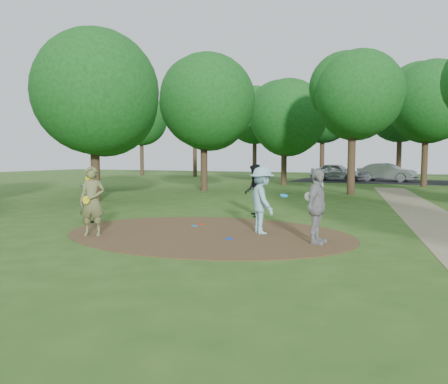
% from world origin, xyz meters
% --- Properties ---
extents(ground, '(100.00, 100.00, 0.00)m').
position_xyz_m(ground, '(0.00, 0.00, 0.00)').
color(ground, '#2D5119').
rests_on(ground, ground).
extents(dirt_clearing, '(8.40, 8.40, 0.02)m').
position_xyz_m(dirt_clearing, '(0.00, 0.00, 0.01)').
color(dirt_clearing, '#47301C').
rests_on(dirt_clearing, ground).
extents(parking_lot, '(14.00, 8.00, 0.01)m').
position_xyz_m(parking_lot, '(2.00, 30.00, 0.00)').
color(parking_lot, black).
rests_on(parking_lot, ground).
extents(player_observer_with_disc, '(0.82, 0.70, 1.92)m').
position_xyz_m(player_observer_with_disc, '(-2.74, -1.60, 0.96)').
color(player_observer_with_disc, '#666A3D').
rests_on(player_observer_with_disc, ground).
extents(player_throwing_with_disc, '(1.47, 1.40, 1.91)m').
position_xyz_m(player_throwing_with_disc, '(1.44, 0.59, 0.96)').
color(player_throwing_with_disc, '#87BDCA').
rests_on(player_throwing_with_disc, ground).
extents(player_walking_with_disc, '(1.04, 1.15, 1.92)m').
position_xyz_m(player_walking_with_disc, '(0.07, 3.85, 0.96)').
color(player_walking_with_disc, black).
rests_on(player_walking_with_disc, ground).
extents(player_waiting_with_disc, '(0.61, 1.15, 1.88)m').
position_xyz_m(player_waiting_with_disc, '(3.18, -0.29, 0.94)').
color(player_waiting_with_disc, gray).
rests_on(player_waiting_with_disc, ground).
extents(disc_ground_cyan, '(0.22, 0.22, 0.02)m').
position_xyz_m(disc_ground_cyan, '(-0.90, 0.97, 0.03)').
color(disc_ground_cyan, '#1779BE').
rests_on(disc_ground_cyan, dirt_clearing).
extents(disc_ground_blue, '(0.22, 0.22, 0.02)m').
position_xyz_m(disc_ground_blue, '(0.94, -0.61, 0.03)').
color(disc_ground_blue, '#0C33D3').
rests_on(disc_ground_blue, dirt_clearing).
extents(disc_ground_red, '(0.22, 0.22, 0.02)m').
position_xyz_m(disc_ground_red, '(-0.85, 1.32, 0.03)').
color(disc_ground_red, red).
rests_on(disc_ground_red, dirt_clearing).
extents(car_left, '(4.89, 2.49, 1.59)m').
position_xyz_m(car_left, '(-1.15, 29.64, 0.80)').
color(car_left, '#ABADB3').
rests_on(car_left, ground).
extents(car_right, '(5.19, 2.82, 1.62)m').
position_xyz_m(car_right, '(3.10, 30.22, 0.81)').
color(car_right, '#A0A3A7').
rests_on(car_right, ground).
extents(disc_golf_basket, '(0.63, 0.63, 1.54)m').
position_xyz_m(disc_golf_basket, '(-4.50, 0.30, 0.87)').
color(disc_golf_basket, black).
rests_on(disc_golf_basket, ground).
extents(tree_ring, '(37.22, 45.61, 8.88)m').
position_xyz_m(tree_ring, '(0.81, 8.57, 5.19)').
color(tree_ring, '#332316').
rests_on(tree_ring, ground).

